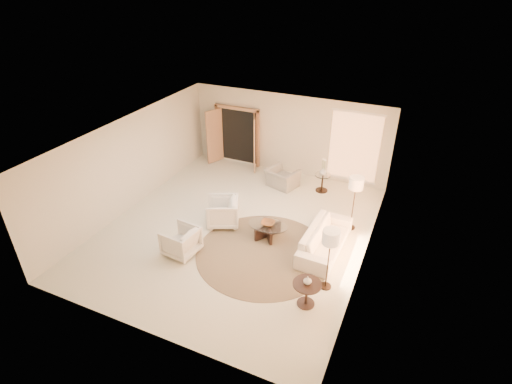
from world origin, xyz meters
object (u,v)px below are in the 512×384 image
at_px(armchair_left, 223,211).
at_px(side_table, 322,181).
at_px(accent_chair, 282,175).
at_px(coffee_table, 268,229).
at_px(floor_lamp_far, 331,240).
at_px(bowl, 268,223).
at_px(side_vase, 323,171).
at_px(sofa, 325,239).
at_px(armchair_right, 181,240).
at_px(floor_lamp_near, 356,185).
at_px(end_vase, 308,280).
at_px(end_table, 307,290).

bearing_deg(armchair_left, side_table, 120.82).
relative_size(accent_chair, coffee_table, 0.88).
height_order(floor_lamp_far, bowl, floor_lamp_far).
bearing_deg(side_vase, sofa, -72.82).
height_order(armchair_left, coffee_table, armchair_left).
bearing_deg(side_vase, coffee_table, -101.84).
xyz_separation_m(coffee_table, floor_lamp_far, (1.98, -1.25, 1.10)).
bearing_deg(bowl, armchair_left, 177.47).
xyz_separation_m(armchair_right, floor_lamp_near, (3.75, 2.91, 0.97)).
height_order(floor_lamp_near, floor_lamp_far, floor_lamp_near).
relative_size(end_vase, side_vase, 0.78).
xyz_separation_m(floor_lamp_near, side_vase, (-1.33, 1.73, -0.66)).
relative_size(sofa, floor_lamp_far, 1.41).
bearing_deg(floor_lamp_far, armchair_left, 158.82).
bearing_deg(side_vase, end_vase, -77.89).
xyz_separation_m(sofa, armchair_left, (-2.99, -0.03, 0.12)).
relative_size(end_table, end_vase, 3.32).
xyz_separation_m(end_table, side_vase, (-1.08, 5.04, 0.31)).
relative_size(end_table, bowl, 1.68).
relative_size(sofa, end_table, 3.56).
height_order(armchair_right, bowl, armchair_right).
distance_m(armchair_left, end_vase, 3.75).
height_order(side_table, end_vase, end_vase).
height_order(armchair_left, end_vase, armchair_left).
bearing_deg(armchair_right, side_vase, 158.91).
distance_m(armchair_left, accent_chair, 2.87).
distance_m(sofa, accent_chair, 3.54).
distance_m(sofa, coffee_table, 1.58).
bearing_deg(accent_chair, floor_lamp_far, 140.24).
bearing_deg(side_table, armchair_right, -117.50).
bearing_deg(end_table, end_vase, 0.00).
distance_m(side_table, bowl, 3.15).
bearing_deg(side_vase, end_table, -77.89).
bearing_deg(sofa, floor_lamp_near, -15.90).
height_order(armchair_left, accent_chair, armchair_left).
xyz_separation_m(accent_chair, floor_lamp_near, (2.64, -1.48, 0.95)).
bearing_deg(side_vase, floor_lamp_near, -52.33).
xyz_separation_m(armchair_left, end_vase, (3.15, -2.02, 0.24)).
xyz_separation_m(sofa, coffee_table, (-1.57, -0.09, -0.07)).
xyz_separation_m(coffee_table, side_vase, (0.65, 3.08, 0.46)).
bearing_deg(accent_chair, side_table, -151.83).
bearing_deg(bowl, end_table, -48.59).
relative_size(side_table, floor_lamp_near, 0.37).
height_order(armchair_right, side_vase, side_vase).
bearing_deg(accent_chair, armchair_right, 93.22).
bearing_deg(bowl, armchair_right, -138.72).
relative_size(accent_chair, floor_lamp_near, 0.60).
height_order(armchair_right, floor_lamp_near, floor_lamp_near).
bearing_deg(end_vase, floor_lamp_far, 70.31).
xyz_separation_m(armchair_left, side_table, (2.06, 3.02, -0.08)).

